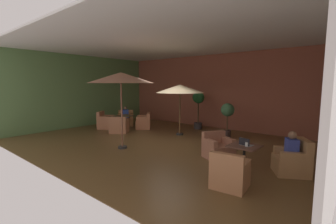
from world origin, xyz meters
The scene contains 21 objects.
ground_plane centered at (0.00, 0.00, -0.01)m, with size 11.40×8.46×0.02m, color brown.
wall_back_brick centered at (0.00, 4.19, 1.90)m, with size 11.40×0.08×3.80m, color brown.
wall_left_accent centered at (-5.66, 0.00, 1.90)m, with size 0.08×8.46×3.80m, color #597F48.
ceiling_slab centered at (0.00, 0.00, 3.83)m, with size 11.40×8.46×0.06m, color silver.
cafe_table_front_left centered at (3.68, -0.89, 0.55)m, with size 0.75×0.75×0.69m.
armchair_front_left_north centered at (2.63, -0.34, 0.30)m, with size 1.01×1.04×0.80m.
armchair_front_left_east centered at (3.82, -2.07, 0.31)m, with size 0.81×0.80×0.83m.
armchair_front_left_south centered at (4.71, -0.31, 0.33)m, with size 1.02×1.00×0.91m.
cafe_table_front_right centered at (-3.28, 0.88, 0.56)m, with size 0.83×0.83×0.69m.
armchair_front_right_north centered at (-4.09, 0.31, 0.33)m, with size 1.04×1.04×0.88m.
armchair_front_right_east centered at (-2.71, 0.07, 0.30)m, with size 1.06×1.04×0.79m.
armchair_front_right_south centered at (-2.54, 1.54, 0.32)m, with size 1.03×1.04×0.82m.
armchair_front_right_west centered at (-3.99, 1.57, 0.32)m, with size 1.13×1.13×0.83m.
patio_umbrella_tall_red centered at (-0.24, 1.55, 2.07)m, with size 2.14×2.14×2.26m.
patio_umbrella_center_beige centered at (-0.50, -1.53, 2.48)m, with size 2.30×2.30×2.68m.
potted_tree_left_corner centered at (1.68, 2.34, 1.03)m, with size 0.56×0.56×1.48m.
potted_tree_mid_left centered at (-0.37, 3.29, 1.32)m, with size 0.60×0.60×1.91m.
patron_blue_shirt centered at (-3.97, 1.54, 0.72)m, with size 0.39×0.39×0.62m.
patron_by_window centered at (4.67, -0.33, 0.73)m, with size 0.39×0.43×0.67m.
iced_drink_cup centered at (3.75, -0.95, 0.74)m, with size 0.08×0.08×0.11m, color silver.
open_laptop centered at (3.69, -0.87, 0.74)m, with size 0.35×0.29×0.20m.
Camera 1 is at (5.87, -6.68, 2.28)m, focal length 24.65 mm.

